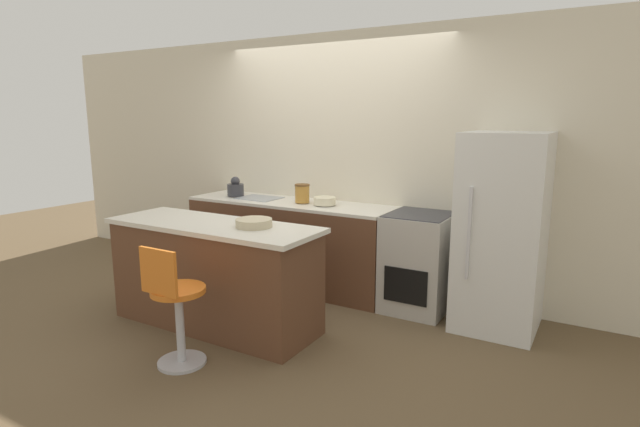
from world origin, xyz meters
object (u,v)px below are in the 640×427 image
object	(u,v)px
stool_chair	(176,309)
mixing_bowl	(325,201)
oven_range	(418,262)
refrigerator	(502,232)
kettle	(235,188)

from	to	relation	value
stool_chair	mixing_bowl	size ratio (longest dim) A/B	4.11
oven_range	stool_chair	distance (m)	2.21
refrigerator	mixing_bowl	bearing A→B (deg)	179.61
stool_chair	refrigerator	bearing A→B (deg)	45.68
refrigerator	stool_chair	world-z (taller)	refrigerator
refrigerator	stool_chair	xyz separation A→B (m)	(-1.83, -1.87, -0.39)
kettle	mixing_bowl	world-z (taller)	kettle
kettle	stool_chair	bearing A→B (deg)	-61.96
stool_chair	mixing_bowl	bearing A→B (deg)	85.98
oven_range	refrigerator	world-z (taller)	refrigerator
stool_chair	kettle	xyz separation A→B (m)	(-1.00, 1.88, 0.56)
oven_range	kettle	distance (m)	2.18
oven_range	mixing_bowl	xyz separation A→B (m)	(-0.98, -0.02, 0.49)
oven_range	mixing_bowl	distance (m)	1.09
oven_range	refrigerator	distance (m)	0.81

